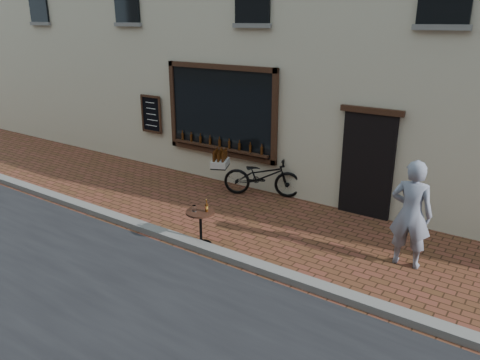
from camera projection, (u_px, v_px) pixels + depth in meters
The scene contains 5 objects.
ground at pixel (191, 253), 8.42m from camera, with size 90.00×90.00×0.00m, color #54301B.
kerb at pixel (198, 246), 8.56m from camera, with size 90.00×0.25×0.12m, color slate.
cargo_bicycle at pixel (261, 176), 11.02m from camera, with size 2.17×1.40×1.03m.
bistro_table at pixel (201, 221), 8.55m from camera, with size 0.53×0.53×0.91m.
pedestrian at pixel (411, 214), 7.74m from camera, with size 0.68×0.45×1.86m, color gray.
Camera 1 is at (5.05, -5.66, 3.99)m, focal length 35.00 mm.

